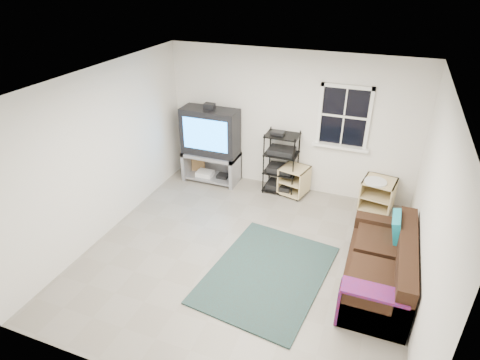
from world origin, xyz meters
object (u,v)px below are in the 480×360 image
at_px(side_table_right, 378,192).
at_px(sofa, 381,268).
at_px(tv_unit, 211,139).
at_px(side_table_left, 295,179).
at_px(av_rack, 281,166).

distance_m(side_table_right, sofa, 2.00).
bearing_deg(sofa, tv_unit, 149.67).
bearing_deg(tv_unit, sofa, -30.33).
relative_size(tv_unit, side_table_left, 2.81).
height_order(av_rack, sofa, av_rack).
relative_size(av_rack, sofa, 0.65).
xyz_separation_m(side_table_left, side_table_right, (1.49, -0.03, 0.04)).
relative_size(av_rack, side_table_left, 2.11).
distance_m(tv_unit, side_table_right, 3.21).
bearing_deg(av_rack, side_table_right, -0.66).
height_order(side_table_right, sofa, sofa).
bearing_deg(side_table_right, tv_unit, -179.38).
bearing_deg(side_table_left, sofa, -50.42).
distance_m(av_rack, sofa, 2.82).
distance_m(av_rack, side_table_left, 0.36).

